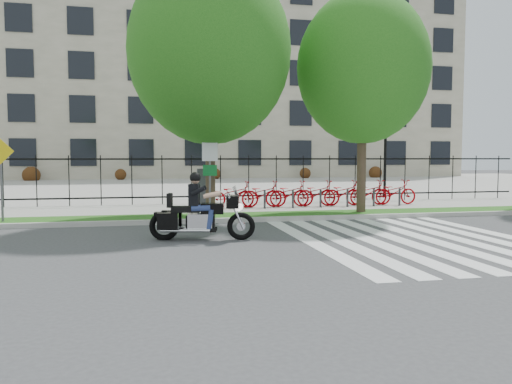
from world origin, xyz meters
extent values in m
plane|color=#39393B|center=(0.00, 0.00, 0.00)|extent=(120.00, 120.00, 0.00)
cube|color=#A6A49C|center=(0.00, 4.10, 0.07)|extent=(60.00, 0.20, 0.15)
cube|color=#164912|center=(0.00, 4.95, 0.07)|extent=(60.00, 1.50, 0.15)
cube|color=gray|center=(0.00, 7.45, 0.07)|extent=(60.00, 3.50, 0.15)
cube|color=gray|center=(0.00, 25.00, 0.05)|extent=(80.00, 34.00, 0.10)
cube|color=gray|center=(0.00, 45.00, 10.00)|extent=(60.00, 20.00, 20.00)
cylinder|color=black|center=(10.00, 12.00, 2.00)|extent=(0.14, 0.14, 4.00)
cylinder|color=black|center=(10.00, 12.00, 3.90)|extent=(0.06, 0.70, 0.70)
sphere|color=white|center=(9.65, 12.00, 4.00)|extent=(0.36, 0.36, 0.36)
sphere|color=white|center=(10.35, 12.00, 4.00)|extent=(0.36, 0.36, 0.36)
cylinder|color=#37261E|center=(0.29, 4.95, 2.05)|extent=(0.32, 0.32, 3.79)
ellipsoid|color=#124F12|center=(0.29, 4.95, 5.53)|extent=(5.29, 5.29, 6.08)
cylinder|color=#37261E|center=(5.62, 4.95, 1.98)|extent=(0.32, 0.32, 3.65)
ellipsoid|color=#124F12|center=(5.62, 4.95, 5.18)|extent=(4.58, 4.58, 5.26)
cube|color=#2D2D33|center=(0.22, 7.20, 0.90)|extent=(0.35, 0.25, 1.50)
imported|color=#A60006|center=(1.42, 7.20, 0.66)|extent=(1.93, 0.67, 1.01)
cylinder|color=#2D2D33|center=(1.42, 6.70, 0.50)|extent=(0.08, 0.08, 0.70)
imported|color=#A60006|center=(2.52, 7.20, 0.66)|extent=(1.93, 0.67, 1.01)
cylinder|color=#2D2D33|center=(2.52, 6.70, 0.50)|extent=(0.08, 0.08, 0.70)
imported|color=#A60006|center=(3.62, 7.20, 0.66)|extent=(1.93, 0.67, 1.01)
cylinder|color=#2D2D33|center=(3.62, 6.70, 0.50)|extent=(0.08, 0.08, 0.70)
imported|color=#A60006|center=(4.72, 7.20, 0.66)|extent=(1.93, 0.67, 1.01)
cylinder|color=#2D2D33|center=(4.72, 6.70, 0.50)|extent=(0.08, 0.08, 0.70)
imported|color=#A60006|center=(5.82, 7.20, 0.66)|extent=(1.93, 0.67, 1.01)
cylinder|color=#2D2D33|center=(5.82, 6.70, 0.50)|extent=(0.08, 0.08, 0.70)
imported|color=#A60006|center=(6.92, 7.20, 0.66)|extent=(1.93, 0.67, 1.01)
cylinder|color=#2D2D33|center=(6.92, 6.70, 0.50)|extent=(0.08, 0.08, 0.70)
imported|color=#A60006|center=(8.02, 7.20, 0.66)|extent=(1.93, 0.67, 1.01)
cylinder|color=#2D2D33|center=(8.02, 6.70, 0.50)|extent=(0.08, 0.08, 0.70)
cylinder|color=#59595B|center=(0.23, 4.60, 1.40)|extent=(0.07, 0.07, 2.50)
cube|color=white|center=(0.23, 4.56, 2.25)|extent=(0.50, 0.03, 0.60)
cube|color=#0C6626|center=(0.23, 4.56, 1.65)|extent=(0.45, 0.03, 0.35)
cylinder|color=#59595B|center=(-6.00, 4.60, 1.35)|extent=(0.07, 0.07, 2.40)
cube|color=yellow|center=(-6.00, 4.56, 2.25)|extent=(0.78, 0.03, 0.78)
torus|color=black|center=(0.56, 0.76, 0.35)|extent=(0.72, 0.27, 0.70)
torus|color=black|center=(-1.33, 1.15, 0.35)|extent=(0.76, 0.30, 0.74)
cube|color=black|center=(0.36, 0.80, 0.97)|extent=(0.41, 0.61, 0.31)
cube|color=#26262B|center=(0.43, 0.79, 1.20)|extent=(0.25, 0.53, 0.31)
cube|color=silver|center=(-0.43, 0.97, 0.46)|extent=(0.67, 0.46, 0.41)
cube|color=black|center=(-0.13, 0.91, 0.79)|extent=(0.62, 0.45, 0.26)
cube|color=black|center=(-0.78, 1.04, 0.77)|extent=(0.77, 0.50, 0.14)
cube|color=black|center=(-1.18, 1.12, 1.00)|extent=(0.17, 0.36, 0.35)
cube|color=black|center=(-1.24, 0.82, 0.51)|extent=(0.53, 0.26, 0.41)
cube|color=black|center=(-1.12, 1.42, 0.51)|extent=(0.53, 0.26, 0.41)
cube|color=black|center=(-0.58, 1.00, 1.14)|extent=(0.32, 0.45, 0.53)
sphere|color=tan|center=(-0.55, 0.99, 1.53)|extent=(0.23, 0.23, 0.23)
sphere|color=black|center=(-0.55, 0.99, 1.57)|extent=(0.28, 0.28, 0.28)
camera|label=1|loc=(-1.61, -11.46, 2.07)|focal=35.00mm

